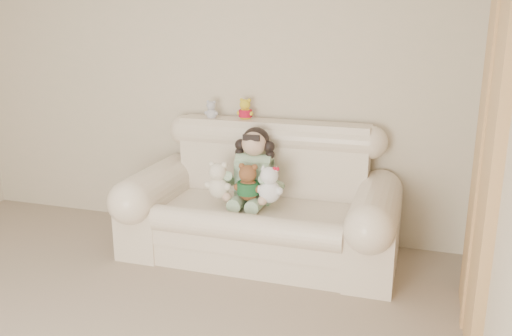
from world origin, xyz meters
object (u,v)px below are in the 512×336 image
(sofa, at_px, (260,194))
(white_cat, at_px, (270,181))
(cream_teddy, at_px, (218,177))
(seated_child, at_px, (254,165))
(brown_teddy, at_px, (248,179))

(sofa, bearing_deg, white_cat, -46.46)
(white_cat, bearing_deg, cream_teddy, 176.84)
(cream_teddy, bearing_deg, sofa, 42.23)
(seated_child, bearing_deg, sofa, -49.55)
(white_cat, height_order, cream_teddy, cream_teddy)
(sofa, distance_m, cream_teddy, 0.35)
(sofa, relative_size, seated_child, 3.48)
(white_cat, distance_m, cream_teddy, 0.40)
(sofa, distance_m, brown_teddy, 0.20)
(white_cat, bearing_deg, brown_teddy, 174.63)
(brown_teddy, distance_m, cream_teddy, 0.23)
(sofa, bearing_deg, cream_teddy, -154.76)
(brown_teddy, xyz_separation_m, white_cat, (0.17, 0.00, -0.00))
(seated_child, distance_m, cream_teddy, 0.31)
(brown_teddy, bearing_deg, white_cat, 9.57)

